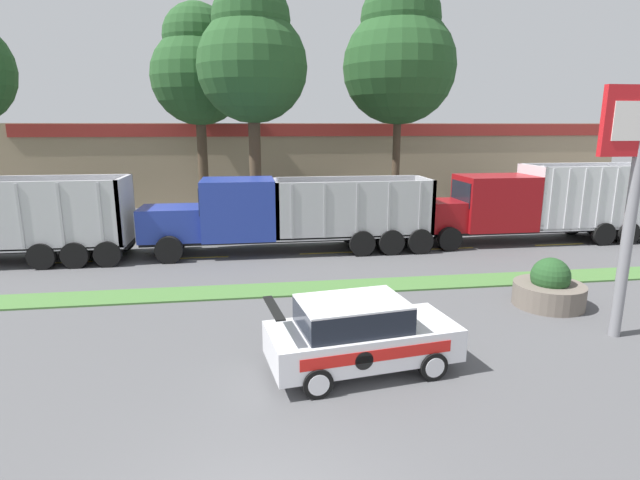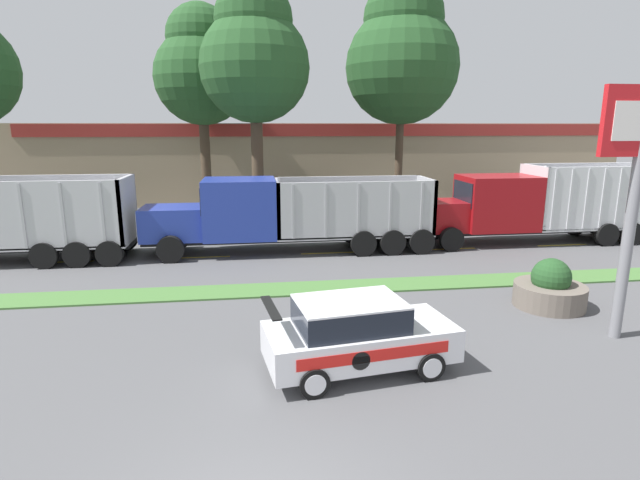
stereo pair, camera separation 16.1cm
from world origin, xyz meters
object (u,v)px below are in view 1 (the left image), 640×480
Objects in this scene: store_sign_post at (638,165)px; stone_planter at (549,289)px; rally_car at (359,334)px; dump_truck_far_right at (264,216)px; dump_truck_mid at (520,207)px.

store_sign_post reaches higher than stone_planter.
rally_car is 7.32m from stone_planter.
dump_truck_far_right is 11.43m from stone_planter.
dump_truck_mid reaches higher than stone_planter.
rally_car is at bearing -154.27° from stone_planter.
dump_truck_mid is 1.78× the size of store_sign_post.
store_sign_post reaches higher than dump_truck_mid.
dump_truck_mid is at bearing 1.21° from dump_truck_far_right.
dump_truck_mid is at bearing 66.33° from stone_planter.
stone_planter is at bearing -113.67° from dump_truck_mid.
dump_truck_mid is 0.93× the size of dump_truck_far_right.
stone_planter is (-3.52, -8.02, -1.13)m from dump_truck_mid.
rally_car is at bearing -132.07° from dump_truck_mid.
store_sign_post is (8.72, -10.08, 2.83)m from dump_truck_far_right.
store_sign_post reaches higher than dump_truck_far_right.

